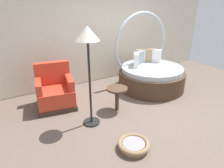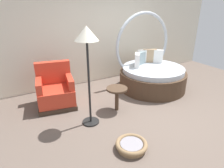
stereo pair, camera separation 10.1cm
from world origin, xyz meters
name	(u,v)px [view 2 (the right image)]	position (x,y,z in m)	size (l,w,h in m)	color
ground_plane	(151,112)	(0.00, 0.00, -0.01)	(8.00, 8.00, 0.02)	#66564C
back_wall	(101,35)	(0.00, 2.30, 1.31)	(8.00, 0.12, 2.63)	silver
round_daybed	(151,73)	(0.85, 1.04, 0.40)	(1.74, 1.74, 1.95)	#473323
red_armchair	(56,91)	(-1.64, 1.33, 0.33)	(0.93, 0.93, 0.94)	#38281E
pet_basket	(131,145)	(-1.01, -0.74, 0.07)	(0.51, 0.51, 0.13)	#8E704C
side_table	(117,92)	(-0.58, 0.43, 0.43)	(0.44, 0.44, 0.52)	#473323
floor_lamp	(87,44)	(-1.27, 0.27, 1.53)	(0.40, 0.40, 1.82)	black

